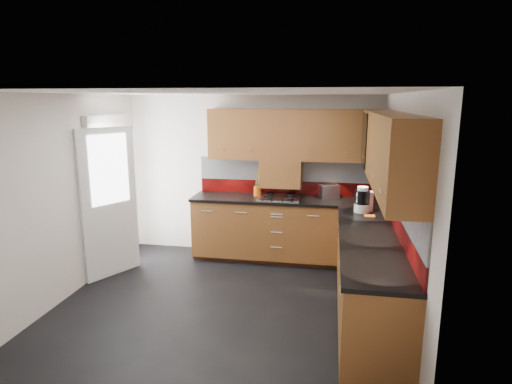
% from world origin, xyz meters
% --- Properties ---
extents(room, '(4.00, 3.80, 2.64)m').
position_xyz_m(room, '(0.00, 0.00, 1.50)').
color(room, black).
extents(base_cabinets, '(2.70, 3.20, 0.95)m').
position_xyz_m(base_cabinets, '(1.07, 0.72, 0.44)').
color(base_cabinets, brown).
rests_on(base_cabinets, room).
extents(countertop, '(2.72, 3.22, 0.04)m').
position_xyz_m(countertop, '(1.05, 0.70, 0.92)').
color(countertop, black).
rests_on(countertop, base_cabinets).
extents(backsplash, '(2.70, 3.20, 0.54)m').
position_xyz_m(backsplash, '(1.28, 0.93, 1.21)').
color(backsplash, maroon).
rests_on(backsplash, countertop).
extents(upper_cabinets, '(2.50, 3.20, 0.72)m').
position_xyz_m(upper_cabinets, '(1.23, 0.78, 1.84)').
color(upper_cabinets, brown).
rests_on(upper_cabinets, room).
extents(extractor_hood, '(0.60, 0.33, 0.40)m').
position_xyz_m(extractor_hood, '(0.45, 1.64, 1.28)').
color(extractor_hood, brown).
rests_on(extractor_hood, room).
extents(glass_cabinet, '(0.32, 0.80, 0.66)m').
position_xyz_m(glass_cabinet, '(1.71, 1.07, 1.87)').
color(glass_cabinet, black).
rests_on(glass_cabinet, room).
extents(back_door, '(0.42, 1.19, 2.04)m').
position_xyz_m(back_door, '(-1.78, 0.75, 1.03)').
color(back_door, white).
rests_on(back_door, room).
extents(gas_hob, '(0.60, 0.52, 0.05)m').
position_xyz_m(gas_hob, '(0.45, 1.47, 0.96)').
color(gas_hob, silver).
rests_on(gas_hob, countertop).
extents(utensil_pot, '(0.11, 0.11, 0.41)m').
position_xyz_m(utensil_pot, '(0.11, 1.59, 1.03)').
color(utensil_pot, orange).
rests_on(utensil_pot, countertop).
extents(toaster, '(0.31, 0.26, 0.20)m').
position_xyz_m(toaster, '(1.15, 1.66, 1.03)').
color(toaster, silver).
rests_on(toaster, countertop).
extents(food_processor, '(0.20, 0.20, 0.33)m').
position_xyz_m(food_processor, '(1.57, 0.90, 1.09)').
color(food_processor, white).
rests_on(food_processor, countertop).
extents(paper_towel, '(0.16, 0.16, 0.25)m').
position_xyz_m(paper_towel, '(1.65, 0.97, 1.07)').
color(paper_towel, white).
rests_on(paper_towel, countertop).
extents(orange_cloth, '(0.13, 0.11, 0.01)m').
position_xyz_m(orange_cloth, '(1.65, 0.69, 0.95)').
color(orange_cloth, orange).
rests_on(orange_cloth, countertop).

